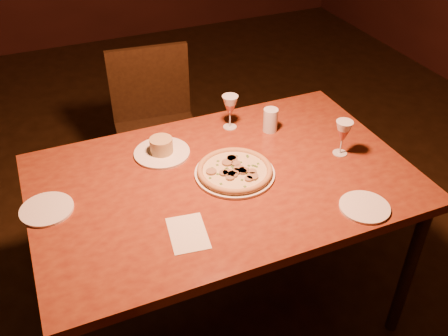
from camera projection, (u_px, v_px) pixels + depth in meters
name	position (u px, v px, depth m)	size (l,w,h in m)	color
floor	(192.00, 275.00, 2.72)	(7.00, 7.00, 0.00)	#321F10
dining_table	(223.00, 191.00, 2.10)	(1.56, 1.00, 0.83)	brown
chair_far	(157.00, 124.00, 2.94)	(0.52, 0.52, 0.97)	black
pizza_plate	(235.00, 171.00, 2.06)	(0.33, 0.33, 0.04)	white
ramekin_saucer	(162.00, 149.00, 2.18)	(0.25, 0.25, 0.08)	white
wine_glass_far	(230.00, 112.00, 2.33)	(0.08, 0.08, 0.17)	#B4584B
wine_glass_right	(342.00, 138.00, 2.15)	(0.07, 0.07, 0.16)	#B4584B
water_tumbler	(270.00, 120.00, 2.32)	(0.07, 0.07, 0.11)	silver
side_plate_left	(47.00, 209.00, 1.89)	(0.20, 0.20, 0.01)	white
side_plate_near	(365.00, 207.00, 1.90)	(0.19, 0.19, 0.01)	white
menu_card	(188.00, 233.00, 1.79)	(0.13, 0.19, 0.00)	silver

